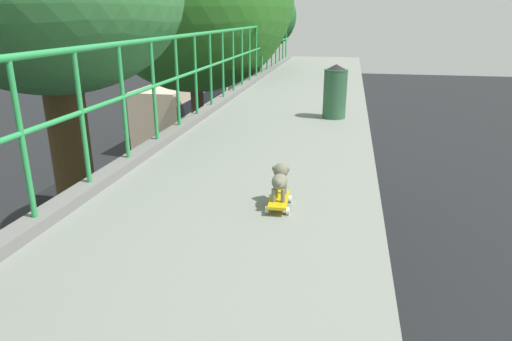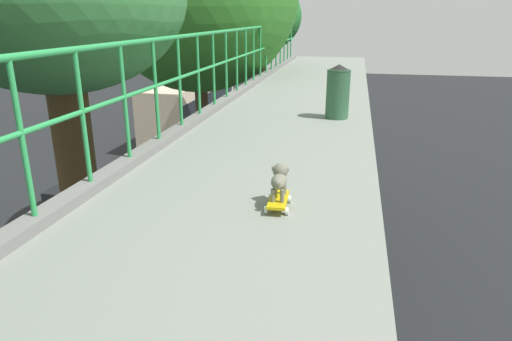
{
  "view_description": "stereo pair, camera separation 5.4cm",
  "coord_description": "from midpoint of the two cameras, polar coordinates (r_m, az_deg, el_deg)",
  "views": [
    {
      "loc": [
        2.05,
        -2.43,
        7.27
      ],
      "look_at": [
        1.26,
        1.54,
        5.89
      ],
      "focal_mm": 32.15,
      "sensor_mm": 36.0,
      "label": 1
    },
    {
      "loc": [
        2.11,
        -2.42,
        7.27
      ],
      "look_at": [
        1.26,
        1.54,
        5.89
      ],
      "focal_mm": 32.15,
      "sensor_mm": 36.0,
      "label": 2
    }
  ],
  "objects": [
    {
      "name": "roadside_tree_mid",
      "position": [
        7.24,
        -24.22,
        17.71
      ],
      "size": [
        3.64,
        3.64,
        8.96
      ],
      "color": "#4C391F",
      "rests_on": "ground"
    },
    {
      "name": "small_dog",
      "position": [
        3.91,
        2.61,
        -0.94
      ],
      "size": [
        0.16,
        0.36,
        0.27
      ],
      "color": "slate",
      "rests_on": "toy_skateboard"
    },
    {
      "name": "toy_skateboard",
      "position": [
        3.93,
        2.48,
        -3.74
      ],
      "size": [
        0.22,
        0.42,
        0.09
      ],
      "color": "gold",
      "rests_on": "overpass_deck"
    },
    {
      "name": "car_yellow_cab_sixth",
      "position": [
        18.26,
        -21.77,
        -3.94
      ],
      "size": [
        1.95,
        4.03,
        1.44
      ],
      "color": "gold",
      "rests_on": "ground"
    },
    {
      "name": "city_bus",
      "position": [
        29.16,
        -8.68,
        8.12
      ],
      "size": [
        2.69,
        10.75,
        3.49
      ],
      "color": "beige",
      "rests_on": "ground"
    },
    {
      "name": "litter_bin",
      "position": [
        7.44,
        9.6,
        9.75
      ],
      "size": [
        0.37,
        0.37,
        0.85
      ],
      "color": "#305D3D",
      "rests_on": "overpass_deck"
    },
    {
      "name": "overpass_deck",
      "position": [
        3.17,
        -10.01,
        -15.27
      ],
      "size": [
        2.71,
        32.59,
        0.38
      ],
      "color": "gray",
      "rests_on": "bridge_pier"
    },
    {
      "name": "car_green_fifth",
      "position": [
        14.43,
        -16.9,
        -9.16
      ],
      "size": [
        1.86,
        3.91,
        1.42
      ],
      "color": "#1A6633",
      "rests_on": "ground"
    },
    {
      "name": "roadside_tree_farthest",
      "position": [
        21.62,
        -0.07,
        18.33
      ],
      "size": [
        3.6,
        3.6,
        8.74
      ],
      "color": "brown",
      "rests_on": "ground"
    }
  ]
}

